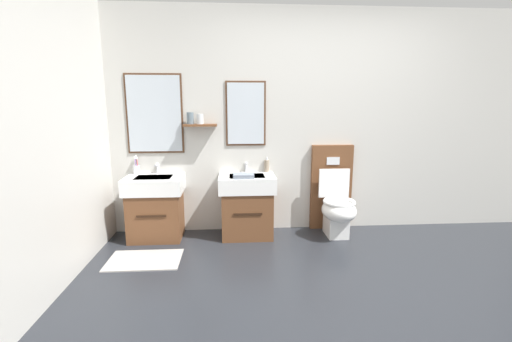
# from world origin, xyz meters

# --- Properties ---
(ground_plane) EXTENTS (6.28, 4.83, 0.10)m
(ground_plane) POSITION_xyz_m (0.00, 0.00, -0.05)
(ground_plane) COLOR #23262B
(ground_plane) RESTS_ON ground
(wall_back) EXTENTS (5.08, 0.27, 2.51)m
(wall_back) POSITION_xyz_m (-0.02, 1.75, 1.26)
(wall_back) COLOR beige
(wall_back) RESTS_ON ground
(bath_mat) EXTENTS (0.68, 0.44, 0.01)m
(bath_mat) POSITION_xyz_m (-1.91, 0.91, 0.01)
(bath_mat) COLOR #9E9993
(bath_mat) RESTS_ON ground
(vanity_sink_left) EXTENTS (0.62, 0.48, 0.69)m
(vanity_sink_left) POSITION_xyz_m (-1.91, 1.50, 0.36)
(vanity_sink_left) COLOR brown
(vanity_sink_left) RESTS_ON ground
(tap_on_left_sink) EXTENTS (0.03, 0.13, 0.11)m
(tap_on_left_sink) POSITION_xyz_m (-1.91, 1.67, 0.76)
(tap_on_left_sink) COLOR silver
(tap_on_left_sink) RESTS_ON vanity_sink_left
(vanity_sink_right) EXTENTS (0.62, 0.48, 0.69)m
(vanity_sink_right) POSITION_xyz_m (-0.91, 1.50, 0.36)
(vanity_sink_right) COLOR brown
(vanity_sink_right) RESTS_ON ground
(tap_on_right_sink) EXTENTS (0.03, 0.13, 0.11)m
(tap_on_right_sink) POSITION_xyz_m (-0.91, 1.67, 0.76)
(tap_on_right_sink) COLOR silver
(tap_on_right_sink) RESTS_ON vanity_sink_right
(toilet) EXTENTS (0.48, 0.62, 1.00)m
(toilet) POSITION_xyz_m (0.10, 1.49, 0.38)
(toilet) COLOR brown
(toilet) RESTS_ON ground
(toothbrush_cup) EXTENTS (0.07, 0.07, 0.21)m
(toothbrush_cup) POSITION_xyz_m (-2.14, 1.66, 0.75)
(toothbrush_cup) COLOR silver
(toothbrush_cup) RESTS_ON vanity_sink_left
(soap_dispenser) EXTENTS (0.06, 0.06, 0.17)m
(soap_dispenser) POSITION_xyz_m (-0.67, 1.67, 0.77)
(soap_dispenser) COLOR gray
(soap_dispenser) RESTS_ON vanity_sink_right
(folded_hand_towel) EXTENTS (0.22, 0.16, 0.04)m
(folded_hand_towel) POSITION_xyz_m (-0.95, 1.36, 0.72)
(folded_hand_towel) COLOR gray
(folded_hand_towel) RESTS_ON vanity_sink_right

